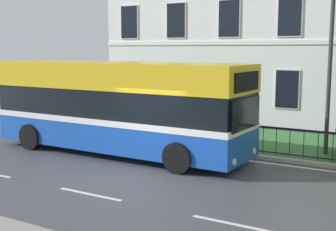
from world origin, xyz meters
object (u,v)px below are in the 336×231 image
object	(u,v)px
georgian_townhouse	(266,3)
litter_bin	(171,126)
single_decker_bus	(118,106)
street_lamp_post	(331,49)

from	to	relation	value
georgian_townhouse	litter_bin	distance (m)	11.87
georgian_townhouse	single_decker_bus	world-z (taller)	georgian_townhouse
street_lamp_post	litter_bin	bearing A→B (deg)	-173.29
georgian_townhouse	litter_bin	bearing A→B (deg)	-91.08
single_decker_bus	litter_bin	distance (m)	2.75
single_decker_bus	street_lamp_post	world-z (taller)	street_lamp_post
single_decker_bus	litter_bin	world-z (taller)	single_decker_bus
georgian_townhouse	single_decker_bus	xyz separation A→B (m)	(-0.97, -12.89, -4.60)
single_decker_bus	street_lamp_post	bearing A→B (deg)	26.34
single_decker_bus	street_lamp_post	distance (m)	7.51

